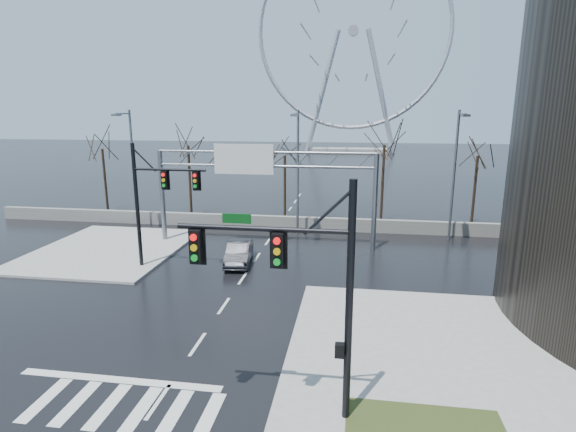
% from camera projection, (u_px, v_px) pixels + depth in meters
% --- Properties ---
extents(ground, '(260.00, 260.00, 0.00)m').
position_uv_depth(ground, '(198.00, 344.00, 19.54)').
color(ground, black).
rests_on(ground, ground).
extents(sidewalk_right_ext, '(12.00, 10.00, 0.15)m').
position_uv_depth(sidewalk_right_ext, '(428.00, 337.00, 20.00)').
color(sidewalk_right_ext, gray).
rests_on(sidewalk_right_ext, ground).
extents(sidewalk_far, '(10.00, 12.00, 0.15)m').
position_uv_depth(sidewalk_far, '(109.00, 249.00, 32.67)').
color(sidewalk_far, gray).
rests_on(sidewalk_far, ground).
extents(barrier_wall, '(52.00, 0.50, 1.10)m').
position_uv_depth(barrier_wall, '(277.00, 222.00, 38.67)').
color(barrier_wall, slate).
rests_on(barrier_wall, ground).
extents(signal_mast_near, '(5.52, 0.41, 8.00)m').
position_uv_depth(signal_mast_near, '(306.00, 279.00, 13.80)').
color(signal_mast_near, black).
rests_on(signal_mast_near, ground).
extents(signal_mast_far, '(4.72, 0.41, 8.00)m').
position_uv_depth(signal_mast_far, '(153.00, 195.00, 27.92)').
color(signal_mast_far, black).
rests_on(signal_mast_far, ground).
extents(sign_gantry, '(16.36, 0.40, 7.60)m').
position_uv_depth(sign_gantry, '(259.00, 177.00, 32.82)').
color(sign_gantry, slate).
rests_on(sign_gantry, ground).
extents(streetlight_left, '(0.50, 2.55, 10.00)m').
position_uv_depth(streetlight_left, '(131.00, 160.00, 37.42)').
color(streetlight_left, slate).
rests_on(streetlight_left, ground).
extents(streetlight_mid, '(0.50, 2.55, 10.00)m').
position_uv_depth(streetlight_mid, '(297.00, 163.00, 35.39)').
color(streetlight_mid, slate).
rests_on(streetlight_mid, ground).
extents(streetlight_right, '(0.50, 2.55, 10.00)m').
position_uv_depth(streetlight_right, '(456.00, 166.00, 33.66)').
color(streetlight_right, slate).
rests_on(streetlight_right, ground).
extents(tree_far_left, '(3.50, 3.50, 7.00)m').
position_uv_depth(tree_far_left, '(103.00, 156.00, 43.98)').
color(tree_far_left, black).
rests_on(tree_far_left, ground).
extents(tree_left, '(3.75, 3.75, 7.50)m').
position_uv_depth(tree_left, '(189.00, 154.00, 42.11)').
color(tree_left, black).
rests_on(tree_left, ground).
extents(tree_center, '(3.25, 3.25, 6.50)m').
position_uv_depth(tree_center, '(285.00, 163.00, 41.95)').
color(tree_center, black).
rests_on(tree_center, ground).
extents(tree_right, '(3.90, 3.90, 7.80)m').
position_uv_depth(tree_right, '(384.00, 154.00, 39.44)').
color(tree_right, black).
rests_on(tree_right, ground).
extents(tree_far_right, '(3.40, 3.40, 6.80)m').
position_uv_depth(tree_far_right, '(477.00, 164.00, 38.95)').
color(tree_far_right, black).
rests_on(tree_far_right, ground).
extents(ferris_wheel, '(45.00, 6.00, 50.91)m').
position_uv_depth(ferris_wheel, '(353.00, 39.00, 104.31)').
color(ferris_wheel, gray).
rests_on(ferris_wheel, ground).
extents(car, '(2.10, 4.55, 1.45)m').
position_uv_depth(car, '(239.00, 253.00, 29.83)').
color(car, black).
rests_on(car, ground).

